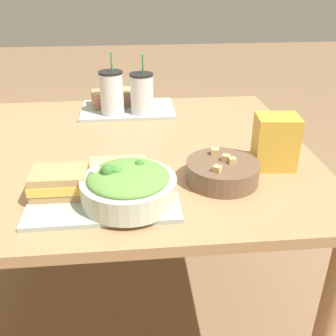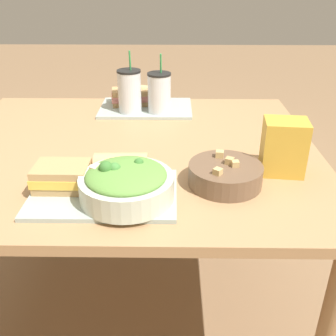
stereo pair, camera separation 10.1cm
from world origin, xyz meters
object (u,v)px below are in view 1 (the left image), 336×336
object	(u,v)px
sandwich_near	(60,182)
baguette_near	(119,167)
soup_bowl	(222,171)
baguette_far	(120,94)
drink_cup_red	(142,95)
sandwich_far	(111,98)
drink_cup_dark	(112,94)
chip_bag	(275,142)
salad_bowl	(128,185)

from	to	relation	value
sandwich_near	baguette_near	distance (m)	0.16
soup_bowl	baguette_near	size ratio (longest dim) A/B	1.36
baguette_far	drink_cup_red	xyz separation A→B (m)	(0.09, -0.15, 0.04)
baguette_far	drink_cup_red	bearing A→B (deg)	-134.56
sandwich_far	drink_cup_dark	distance (m)	0.11
soup_bowl	drink_cup_dark	xyz separation A→B (m)	(-0.32, 0.57, 0.06)
drink_cup_dark	chip_bag	distance (m)	0.69
sandwich_near	chip_bag	xyz separation A→B (m)	(0.61, 0.12, 0.04)
sandwich_near	baguette_far	world-z (taller)	baguette_far
salad_bowl	sandwich_far	xyz separation A→B (m)	(-0.07, 0.76, -0.01)
baguette_far	drink_cup_red	world-z (taller)	drink_cup_red
sandwich_near	chip_bag	distance (m)	0.62
baguette_far	chip_bag	bearing A→B (deg)	-129.64
sandwich_near	chip_bag	world-z (taller)	chip_bag
sandwich_far	drink_cup_red	xyz separation A→B (m)	(0.13, -0.10, 0.04)
salad_bowl	drink_cup_red	xyz separation A→B (m)	(0.06, 0.66, 0.03)
salad_bowl	baguette_near	size ratio (longest dim) A/B	1.61
chip_bag	drink_cup_dark	bearing A→B (deg)	140.89
baguette_near	drink_cup_dark	size ratio (longest dim) A/B	0.61
baguette_near	chip_bag	world-z (taller)	chip_bag
baguette_far	chip_bag	size ratio (longest dim) A/B	0.74
salad_bowl	baguette_far	world-z (taller)	salad_bowl
sandwich_near	baguette_far	bearing A→B (deg)	79.70
soup_bowl	drink_cup_dark	world-z (taller)	drink_cup_dark
salad_bowl	soup_bowl	size ratio (longest dim) A/B	1.18
soup_bowl	sandwich_far	bearing A→B (deg)	116.14
salad_bowl	drink_cup_dark	xyz separation A→B (m)	(-0.06, 0.66, 0.04)
salad_bowl	sandwich_near	bearing A→B (deg)	163.30
baguette_near	drink_cup_dark	world-z (taller)	drink_cup_dark
soup_bowl	baguette_near	world-z (taller)	baguette_near
sandwich_near	baguette_near	xyz separation A→B (m)	(0.15, 0.06, 0.00)
sandwich_far	baguette_far	distance (m)	0.06
sandwich_near	drink_cup_red	world-z (taller)	drink_cup_red
drink_cup_dark	sandwich_far	bearing A→B (deg)	95.16
sandwich_near	chip_bag	size ratio (longest dim) A/B	0.93
soup_bowl	sandwich_near	world-z (taller)	same
soup_bowl	baguette_far	world-z (taller)	baguette_far
baguette_far	soup_bowl	bearing A→B (deg)	-143.39
sandwich_near	drink_cup_dark	xyz separation A→B (m)	(0.12, 0.61, 0.05)
salad_bowl	chip_bag	world-z (taller)	chip_bag
baguette_near	soup_bowl	bearing A→B (deg)	-95.91
sandwich_near	chip_bag	bearing A→B (deg)	11.69
drink_cup_dark	soup_bowl	bearing A→B (deg)	-60.75
drink_cup_red	salad_bowl	bearing A→B (deg)	-95.18
soup_bowl	drink_cup_dark	bearing A→B (deg)	119.25
baguette_near	baguette_far	xyz separation A→B (m)	(-0.00, 0.69, -0.00)
sandwich_near	drink_cup_red	size ratio (longest dim) A/B	0.64
sandwich_near	drink_cup_dark	size ratio (longest dim) A/B	0.61
soup_bowl	baguette_far	bearing A→B (deg)	111.95
baguette_near	baguette_far	world-z (taller)	same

